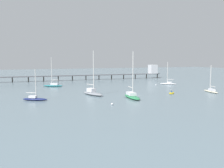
{
  "coord_description": "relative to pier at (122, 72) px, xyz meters",
  "views": [
    {
      "loc": [
        -30.61,
        -57.46,
        10.29
      ],
      "look_at": [
        0.0,
        18.96,
        1.5
      ],
      "focal_mm": 36.87,
      "sensor_mm": 36.0,
      "label": 1
    }
  ],
  "objects": [
    {
      "name": "ground_plane",
      "position": [
        -19.33,
        -53.35,
        -3.64
      ],
      "size": [
        400.0,
        400.0,
        0.0
      ],
      "primitive_type": "plane",
      "color": "slate"
    },
    {
      "name": "pier",
      "position": [
        0.0,
        0.0,
        0.0
      ],
      "size": [
        83.72,
        6.75,
        7.38
      ],
      "color": "#4C4C51",
      "rests_on": "ground_plane"
    },
    {
      "name": "sailboat_white",
      "position": [
        6.94,
        -31.58,
        -3.08
      ],
      "size": [
        6.3,
        5.97,
        9.25
      ],
      "color": "white",
      "rests_on": "ground_plane"
    },
    {
      "name": "sailboat_gray",
      "position": [
        -30.59,
        -47.25,
        -2.85
      ],
      "size": [
        5.14,
        9.11,
        12.81
      ],
      "color": "gray",
      "rests_on": "ground_plane"
    },
    {
      "name": "sailboat_green",
      "position": [
        -22.32,
        -56.23,
        -2.94
      ],
      "size": [
        3.57,
        9.43,
        12.41
      ],
      "color": "#287F4C",
      "rests_on": "ground_plane"
    },
    {
      "name": "sailboat_teal",
      "position": [
        -38.43,
        -21.92,
        -2.98
      ],
      "size": [
        7.67,
        5.44,
        11.19
      ],
      "color": "#1E727A",
      "rests_on": "ground_plane"
    },
    {
      "name": "sailboat_cream",
      "position": [
        5.79,
        -55.72,
        -3.06
      ],
      "size": [
        2.99,
        7.3,
        8.47
      ],
      "color": "beige",
      "rests_on": "ground_plane"
    },
    {
      "name": "sailboat_navy",
      "position": [
        -46.81,
        -50.55,
        -3.07
      ],
      "size": [
        6.41,
        4.55,
        7.88
      ],
      "color": "navy",
      "rests_on": "ground_plane"
    },
    {
      "name": "dinghy_yellow",
      "position": [
        -7.52,
        -53.56,
        -3.43
      ],
      "size": [
        3.21,
        2.87,
        1.14
      ],
      "color": "yellow",
      "rests_on": "ground_plane"
    },
    {
      "name": "mooring_buoy_near",
      "position": [
        -30.89,
        -63.3,
        -3.38
      ],
      "size": [
        0.52,
        0.52,
        0.52
      ],
      "primitive_type": "sphere",
      "color": "silver",
      "rests_on": "ground_plane"
    },
    {
      "name": "mooring_buoy_outer",
      "position": [
        0.17,
        -32.82,
        -3.38
      ],
      "size": [
        0.51,
        0.51,
        0.51
      ],
      "primitive_type": "sphere",
      "color": "silver",
      "rests_on": "ground_plane"
    }
  ]
}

